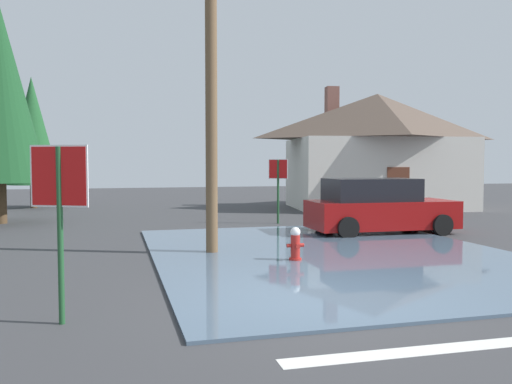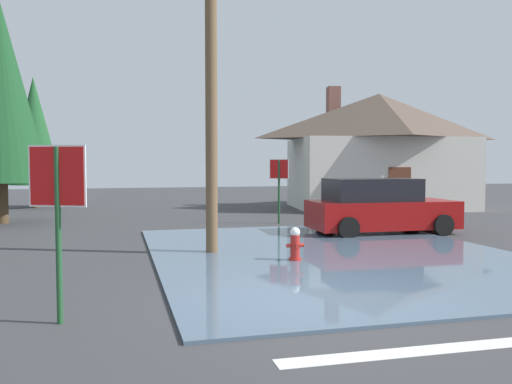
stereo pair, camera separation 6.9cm
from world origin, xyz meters
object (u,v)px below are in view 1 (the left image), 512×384
Objects in this scene: fire_hydrant at (295,245)px; house at (377,149)px; stop_sign_near at (60,196)px; utility_pole at (211,62)px; stop_sign_far at (278,178)px; parked_car at (378,207)px; pine_tree_mid_left at (32,131)px.

house is (8.49, 12.38, 2.48)m from fire_hydrant.
utility_pole is at bearing 59.06° from stop_sign_near.
stop_sign_far is at bearing 75.50° from fire_hydrant.
utility_pole is 14.90m from house.
fire_hydrant is 0.17× the size of parked_car.
fire_hydrant is 7.54m from stop_sign_far.
stop_sign_near is at bearing -120.94° from utility_pole.
stop_sign_far reaches higher than parked_car.
utility_pole reaches higher than parked_car.
stop_sign_far reaches higher than fire_hydrant.
pine_tree_mid_left reaches higher than parked_car.
fire_hydrant is 0.33× the size of stop_sign_far.
stop_sign_far is 0.37× the size of pine_tree_mid_left.
parked_car is (5.64, 2.36, -3.73)m from utility_pole.
stop_sign_near is 0.26× the size of house.
stop_sign_far is at bearing 58.94° from stop_sign_near.
fire_hydrant is at bearing 36.90° from stop_sign_near.
pine_tree_mid_left is at bearing 132.37° from parked_car.
stop_sign_far is at bearing 123.60° from parked_car.
pine_tree_mid_left is at bearing 98.75° from stop_sign_near.
stop_sign_near is at bearing -139.74° from parked_car.
house is 16.67m from pine_tree_mid_left.
stop_sign_far is 0.51× the size of parked_car.
stop_sign_far is at bearing 58.84° from utility_pole.
utility_pole reaches higher than stop_sign_far.
stop_sign_far is 13.55m from pine_tree_mid_left.
parked_car is at bearing -117.46° from house.
stop_sign_near is 0.28× the size of utility_pole.
house is 9.80m from parked_car.
stop_sign_far is (1.86, 7.20, 1.26)m from fire_hydrant.
pine_tree_mid_left is (-6.03, 15.16, -0.81)m from utility_pole.
house is (10.06, 10.87, -1.67)m from utility_pole.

